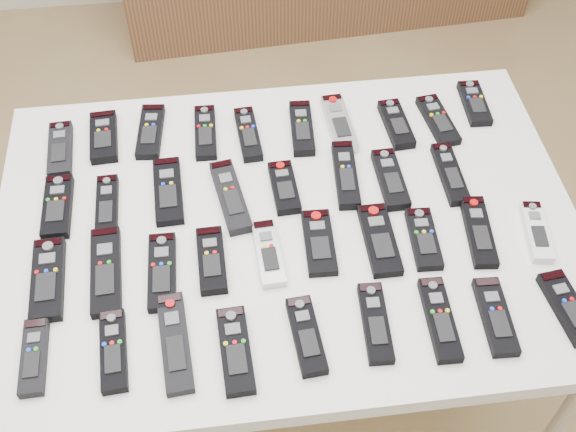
{
  "coord_description": "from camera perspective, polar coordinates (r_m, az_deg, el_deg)",
  "views": [
    {
      "loc": [
        -0.11,
        -1.04,
        1.98
      ],
      "look_at": [
        0.01,
        -0.07,
        0.8
      ],
      "focal_mm": 45.0,
      "sensor_mm": 36.0,
      "label": 1
    }
  ],
  "objects": [
    {
      "name": "remote_30",
      "position": [
        1.38,
        -8.92,
        -9.84
      ],
      "size": [
        0.07,
        0.21,
        0.02
      ],
      "primitive_type": "cube",
      "rotation": [
        0.0,
        0.0,
        0.08
      ],
      "color": "black",
      "rests_on": "table"
    },
    {
      "name": "remote_36",
      "position": [
        1.51,
        21.24,
        -6.75
      ],
      "size": [
        0.07,
        0.17,
        0.02
      ],
      "primitive_type": "cube",
      "rotation": [
        0.0,
        0.0,
        0.12
      ],
      "color": "black",
      "rests_on": "table"
    },
    {
      "name": "remote_17",
      "position": [
        1.66,
        12.68,
        3.28
      ],
      "size": [
        0.05,
        0.18,
        0.02
      ],
      "primitive_type": "cube",
      "rotation": [
        0.0,
        0.0,
        -0.0
      ],
      "color": "black",
      "rests_on": "table"
    },
    {
      "name": "remote_6",
      "position": [
        1.74,
        4.05,
        7.29
      ],
      "size": [
        0.06,
        0.19,
        0.02
      ],
      "primitive_type": "cube",
      "rotation": [
        0.0,
        0.0,
        0.06
      ],
      "color": "#B7B7BC",
      "rests_on": "table"
    },
    {
      "name": "table",
      "position": [
        1.59,
        0.0,
        -1.79
      ],
      "size": [
        1.25,
        0.88,
        0.78
      ],
      "color": "white",
      "rests_on": "ground"
    },
    {
      "name": "remote_20",
      "position": [
        1.48,
        -9.91,
        -4.36
      ],
      "size": [
        0.06,
        0.19,
        0.02
      ],
      "primitive_type": "cube",
      "rotation": [
        0.0,
        0.0,
        -0.02
      ],
      "color": "black",
      "rests_on": "table"
    },
    {
      "name": "remote_29",
      "position": [
        1.4,
        -13.62,
        -10.31
      ],
      "size": [
        0.06,
        0.17,
        0.02
      ],
      "primitive_type": "cube",
      "rotation": [
        0.0,
        0.0,
        0.06
      ],
      "color": "black",
      "rests_on": "table"
    },
    {
      "name": "remote_12",
      "position": [
        1.61,
        -9.45,
        1.97
      ],
      "size": [
        0.07,
        0.19,
        0.02
      ],
      "primitive_type": "cube",
      "rotation": [
        0.0,
        0.0,
        0.03
      ],
      "color": "black",
      "rests_on": "table"
    },
    {
      "name": "remote_7",
      "position": [
        1.76,
        8.55,
        7.19
      ],
      "size": [
        0.06,
        0.16,
        0.02
      ],
      "primitive_type": "cube",
      "rotation": [
        0.0,
        0.0,
        0.07
      ],
      "color": "black",
      "rests_on": "table"
    },
    {
      "name": "remote_35",
      "position": [
        1.45,
        16.07,
        -7.63
      ],
      "size": [
        0.06,
        0.17,
        0.02
      ],
      "primitive_type": "cube",
      "rotation": [
        0.0,
        0.0,
        -0.05
      ],
      "color": "black",
      "rests_on": "table"
    },
    {
      "name": "remote_33",
      "position": [
        1.4,
        6.92,
        -8.37
      ],
      "size": [
        0.06,
        0.17,
        0.02
      ],
      "primitive_type": "cube",
      "rotation": [
        0.0,
        0.0,
        -0.05
      ],
      "color": "black",
      "rests_on": "table"
    },
    {
      "name": "ground",
      "position": [
        2.24,
        -0.61,
        -11.9
      ],
      "size": [
        4.0,
        4.0,
        0.0
      ],
      "primitive_type": "plane",
      "color": "#97734D",
      "rests_on": "ground"
    },
    {
      "name": "remote_18",
      "position": [
        1.52,
        -18.44,
        -4.78
      ],
      "size": [
        0.07,
        0.19,
        0.02
      ],
      "primitive_type": "cube",
      "rotation": [
        0.0,
        0.0,
        0.04
      ],
      "color": "black",
      "rests_on": "table"
    },
    {
      "name": "remote_19",
      "position": [
        1.5,
        -14.19,
        -4.24
      ],
      "size": [
        0.07,
        0.21,
        0.02
      ],
      "primitive_type": "cube",
      "rotation": [
        0.0,
        0.0,
        0.04
      ],
      "color": "black",
      "rests_on": "table"
    },
    {
      "name": "remote_11",
      "position": [
        1.61,
        -14.11,
        0.69
      ],
      "size": [
        0.05,
        0.17,
        0.02
      ],
      "primitive_type": "cube",
      "rotation": [
        0.0,
        0.0,
        0.01
      ],
      "color": "black",
      "rests_on": "table"
    },
    {
      "name": "remote_22",
      "position": [
        1.48,
        -1.55,
        -2.96
      ],
      "size": [
        0.06,
        0.16,
        0.02
      ],
      "primitive_type": "cube",
      "rotation": [
        0.0,
        0.0,
        0.05
      ],
      "color": "#B7B7BC",
      "rests_on": "table"
    },
    {
      "name": "remote_26",
      "position": [
        1.57,
        14.83,
        -1.2
      ],
      "size": [
        0.07,
        0.19,
        0.02
      ],
      "primitive_type": "cube",
      "rotation": [
        0.0,
        0.0,
        -0.11
      ],
      "color": "black",
      "rests_on": "table"
    },
    {
      "name": "remote_5",
      "position": [
        1.73,
        1.1,
        6.96
      ],
      "size": [
        0.06,
        0.17,
        0.02
      ],
      "primitive_type": "cube",
      "rotation": [
        0.0,
        0.0,
        -0.06
      ],
      "color": "black",
      "rests_on": "table"
    },
    {
      "name": "remote_15",
      "position": [
        1.63,
        4.58,
        3.28
      ],
      "size": [
        0.06,
        0.2,
        0.02
      ],
      "primitive_type": "cube",
      "rotation": [
        0.0,
        0.0,
        -0.07
      ],
      "color": "black",
      "rests_on": "table"
    },
    {
      "name": "remote_21",
      "position": [
        1.48,
        -6.06,
        -3.5
      ],
      "size": [
        0.06,
        0.16,
        0.02
      ],
      "primitive_type": "cube",
      "rotation": [
        0.0,
        0.0,
        0.02
      ],
      "color": "black",
      "rests_on": "table"
    },
    {
      "name": "remote_23",
      "position": [
        1.5,
        2.48,
        -2.1
      ],
      "size": [
        0.07,
        0.17,
        0.02
      ],
      "primitive_type": "cube",
      "rotation": [
        0.0,
        0.0,
        -0.04
      ],
      "color": "black",
      "rests_on": "table"
    },
    {
      "name": "remote_2",
      "position": [
        1.75,
        -10.81,
        6.57
      ],
      "size": [
        0.07,
        0.18,
        0.02
      ],
      "primitive_type": "cube",
      "rotation": [
        0.0,
        0.0,
        -0.1
      ],
      "color": "black",
      "rests_on": "table"
    },
    {
      "name": "remote_10",
      "position": [
        1.64,
        -17.75,
        0.7
      ],
      "size": [
        0.06,
        0.17,
        0.02
      ],
      "primitive_type": "cube",
      "rotation": [
        0.0,
        0.0,
        0.01
      ],
      "color": "black",
      "rests_on": "table"
    },
    {
      "name": "remote_3",
      "position": [
        1.73,
        -6.54,
        6.58
      ],
      "size": [
        0.05,
        0.17,
        0.02
      ],
      "primitive_type": "cube",
      "rotation": [
        0.0,
        0.0,
        -0.02
      ],
      "color": "black",
      "rests_on": "table"
    },
    {
      "name": "remote_25",
      "position": [
        1.53,
        10.67,
        -1.79
      ],
      "size": [
        0.06,
        0.16,
        0.02
      ],
      "primitive_type": "cube",
      "rotation": [
        0.0,
        0.0,
        -0.05
      ],
      "color": "black",
      "rests_on": "table"
    },
    {
      "name": "remote_13",
      "position": [
        1.58,
        -4.56,
        1.54
      ],
      "size": [
        0.08,
        0.21,
        0.02
      ],
      "primitive_type": "cube",
      "rotation": [
        0.0,
        0.0,
        0.16
      ],
      "color": "black",
      "rests_on": "table"
    },
    {
      "name": "remote_9",
      "position": [
        1.85,
        14.51,
        8.62
      ],
      "size": [
        0.06,
        0.15,
        0.02
      ],
      "primitive_type": "cube",
      "rotation": [
        0.0,
        0.0,
        -0.04
      ],
      "color": "black",
      "rests_on": "table"
    },
    {
      "name": "remote_8",
      "position": [
        1.79,
        11.76,
        7.41
      ],
      "size": [
        0.07,
        0.17,
        0.02
      ],
      "primitive_type": "cube",
      "rotation": [
        0.0,
        0.0,
        0.13
      ],
      "color": "black",
      "rests_on": "table"
    },
    {
      "name": "remote_32",
      "position": [
        1.37,
        1.46,
        -9.43
      ],
      "size": [
        0.06,
        0.17,
        0.02
      ],
      "primitive_type": "cube",
      "rotation": [
        0.0,
        0.0,
        0.07
      ],
      "color": "black",
      "rests_on": "table"
    },
    {
      "name": "remote_31",
      "position": [
        1.36,
        -4.17,
        -10.56
      ],
      "size": [
        0.06,
        0.18,
        0.02
      ],
      "primitive_type": "cube",
      "rotation": [
        0.0,
        0.0,
        0.04
      ],
      "color": "black",
      "rests_on": "table"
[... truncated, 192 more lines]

